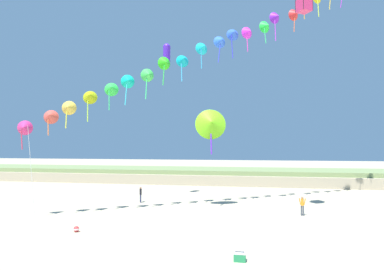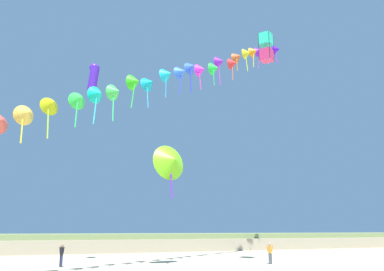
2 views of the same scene
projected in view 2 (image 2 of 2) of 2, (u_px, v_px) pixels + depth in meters
dune_ridge at (93, 242)px, 48.31m from camera, size 120.00×11.74×2.01m
person_near_left at (270, 252)px, 30.23m from camera, size 0.54×0.21×1.54m
person_mid_center at (62, 254)px, 27.80m from camera, size 0.36×0.48×1.51m
kite_banner_string at (185, 72)px, 32.75m from camera, size 29.74×16.31×23.19m
large_kite_low_lead at (172, 161)px, 30.09m from camera, size 2.98×2.03×4.15m
large_kite_mid_trail at (93, 78)px, 34.05m from camera, size 1.10×1.36×2.80m
large_kite_high_solo at (266, 47)px, 33.71m from camera, size 1.33×1.33×2.44m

